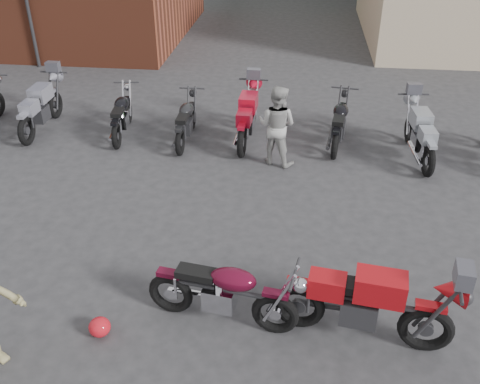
# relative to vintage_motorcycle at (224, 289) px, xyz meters

# --- Properties ---
(ground) EXTENTS (90.00, 90.00, 0.00)m
(ground) POSITION_rel_vintage_motorcycle_xyz_m (-0.43, 0.14, -0.57)
(ground) COLOR #2F2F31
(vintage_motorcycle) EXTENTS (2.04, 0.95, 1.14)m
(vintage_motorcycle) POSITION_rel_vintage_motorcycle_xyz_m (0.00, 0.00, 0.00)
(vintage_motorcycle) COLOR #530A20
(vintage_motorcycle) RESTS_ON ground
(sportbike) EXTENTS (2.25, 1.02, 1.26)m
(sportbike) POSITION_rel_vintage_motorcycle_xyz_m (1.78, -0.08, 0.06)
(sportbike) COLOR red
(sportbike) RESTS_ON ground
(helmet) EXTENTS (0.31, 0.31, 0.26)m
(helmet) POSITION_rel_vintage_motorcycle_xyz_m (-1.56, -0.41, -0.44)
(helmet) COLOR red
(helmet) RESTS_ON ground
(person_light) EXTENTS (0.96, 0.86, 1.64)m
(person_light) POSITION_rel_vintage_motorcycle_xyz_m (0.41, 4.61, 0.25)
(person_light) COLOR #A9A8A4
(person_light) RESTS_ON ground
(row_bike_1) EXTENTS (0.69, 2.07, 1.20)m
(row_bike_1) POSITION_rel_vintage_motorcycle_xyz_m (-5.00, 5.62, 0.03)
(row_bike_1) COLOR gray
(row_bike_1) RESTS_ON ground
(row_bike_2) EXTENTS (0.81, 1.89, 1.06)m
(row_bike_2) POSITION_rel_vintage_motorcycle_xyz_m (-3.09, 5.57, -0.04)
(row_bike_2) COLOR black
(row_bike_2) RESTS_ON ground
(row_bike_3) EXTENTS (0.60, 1.80, 1.04)m
(row_bike_3) POSITION_rel_vintage_motorcycle_xyz_m (-1.60, 5.41, -0.05)
(row_bike_3) COLOR black
(row_bike_3) RESTS_ON ground
(row_bike_4) EXTENTS (0.78, 2.12, 1.22)m
(row_bike_4) POSITION_rel_vintage_motorcycle_xyz_m (-0.27, 5.58, 0.04)
(row_bike_4) COLOR red
(row_bike_4) RESTS_ON ground
(row_bike_5) EXTENTS (0.88, 1.97, 1.10)m
(row_bike_5) POSITION_rel_vintage_motorcycle_xyz_m (1.71, 5.63, -0.02)
(row_bike_5) COLOR black
(row_bike_5) RESTS_ON ground
(row_bike_6) EXTENTS (0.82, 2.08, 1.18)m
(row_bike_6) POSITION_rel_vintage_motorcycle_xyz_m (3.31, 5.16, 0.02)
(row_bike_6) COLOR #9BA1A9
(row_bike_6) RESTS_ON ground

